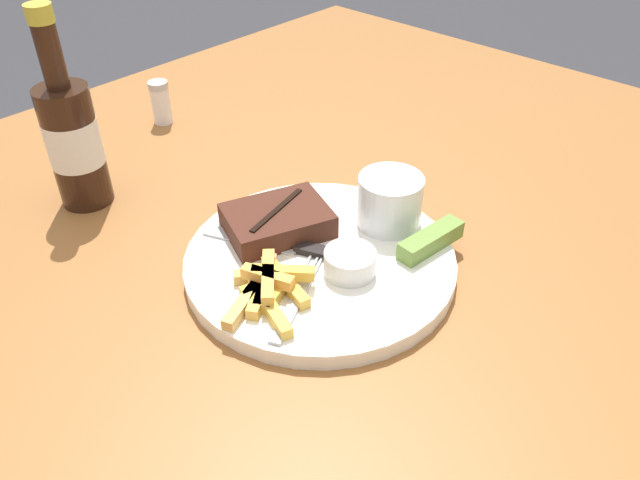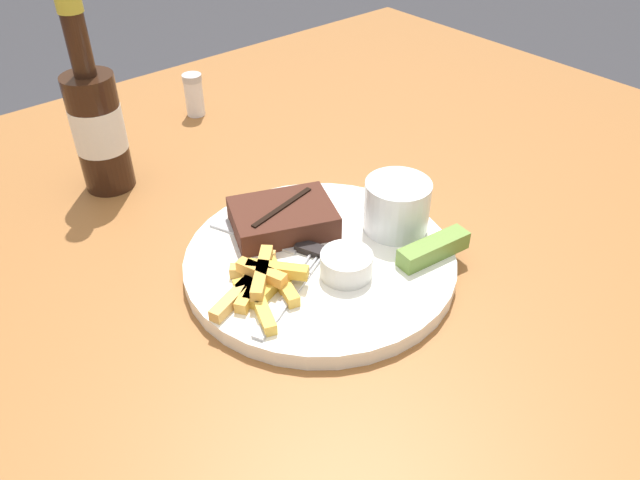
{
  "view_description": "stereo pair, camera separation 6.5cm",
  "coord_description": "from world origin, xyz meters",
  "px_view_note": "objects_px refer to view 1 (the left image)",
  "views": [
    {
      "loc": [
        -0.38,
        -0.35,
        1.16
      ],
      "look_at": [
        0.0,
        0.0,
        0.77
      ],
      "focal_mm": 35.0,
      "sensor_mm": 36.0,
      "label": 1
    },
    {
      "loc": [
        -0.34,
        -0.4,
        1.16
      ],
      "look_at": [
        0.0,
        0.0,
        0.77
      ],
      "focal_mm": 35.0,
      "sensor_mm": 36.0,
      "label": 2
    }
  ],
  "objects_px": {
    "fork_utensil": "(297,300)",
    "beer_bottle": "(73,139)",
    "steak_portion": "(278,220)",
    "dinner_plate": "(320,262)",
    "salt_shaker": "(161,102)",
    "coleslaw_cup": "(390,198)",
    "knife_utensil": "(288,248)",
    "dipping_sauce_cup": "(352,260)",
    "pickle_spear": "(431,240)"
  },
  "relations": [
    {
      "from": "coleslaw_cup",
      "to": "salt_shaker",
      "type": "xyz_separation_m",
      "value": [
        -0.0,
        0.43,
        -0.02
      ]
    },
    {
      "from": "dipping_sauce_cup",
      "to": "knife_utensil",
      "type": "height_order",
      "value": "dipping_sauce_cup"
    },
    {
      "from": "fork_utensil",
      "to": "knife_utensil",
      "type": "distance_m",
      "value": 0.08
    },
    {
      "from": "dinner_plate",
      "to": "fork_utensil",
      "type": "xyz_separation_m",
      "value": [
        -0.07,
        -0.03,
        0.01
      ]
    },
    {
      "from": "fork_utensil",
      "to": "knife_utensil",
      "type": "relative_size",
      "value": 0.79
    },
    {
      "from": "dinner_plate",
      "to": "steak_portion",
      "type": "relative_size",
      "value": 2.16
    },
    {
      "from": "dinner_plate",
      "to": "fork_utensil",
      "type": "bearing_deg",
      "value": -155.04
    },
    {
      "from": "dipping_sauce_cup",
      "to": "pickle_spear",
      "type": "height_order",
      "value": "dipping_sauce_cup"
    },
    {
      "from": "dinner_plate",
      "to": "pickle_spear",
      "type": "bearing_deg",
      "value": -41.33
    },
    {
      "from": "salt_shaker",
      "to": "fork_utensil",
      "type": "bearing_deg",
      "value": -110.38
    },
    {
      "from": "coleslaw_cup",
      "to": "salt_shaker",
      "type": "height_order",
      "value": "coleslaw_cup"
    },
    {
      "from": "coleslaw_cup",
      "to": "beer_bottle",
      "type": "relative_size",
      "value": 0.3
    },
    {
      "from": "coleslaw_cup",
      "to": "pickle_spear",
      "type": "relative_size",
      "value": 0.84
    },
    {
      "from": "beer_bottle",
      "to": "salt_shaker",
      "type": "relative_size",
      "value": 3.69
    },
    {
      "from": "pickle_spear",
      "to": "dipping_sauce_cup",
      "type": "bearing_deg",
      "value": 156.42
    },
    {
      "from": "steak_portion",
      "to": "salt_shaker",
      "type": "height_order",
      "value": "salt_shaker"
    },
    {
      "from": "steak_portion",
      "to": "dipping_sauce_cup",
      "type": "relative_size",
      "value": 2.5
    },
    {
      "from": "dipping_sauce_cup",
      "to": "beer_bottle",
      "type": "distance_m",
      "value": 0.36
    },
    {
      "from": "coleslaw_cup",
      "to": "knife_utensil",
      "type": "xyz_separation_m",
      "value": [
        -0.11,
        0.05,
        -0.03
      ]
    },
    {
      "from": "steak_portion",
      "to": "knife_utensil",
      "type": "relative_size",
      "value": 0.84
    },
    {
      "from": "steak_portion",
      "to": "coleslaw_cup",
      "type": "bearing_deg",
      "value": -40.06
    },
    {
      "from": "pickle_spear",
      "to": "knife_utensil",
      "type": "bearing_deg",
      "value": 134.31
    },
    {
      "from": "dipping_sauce_cup",
      "to": "beer_bottle",
      "type": "relative_size",
      "value": 0.22
    },
    {
      "from": "steak_portion",
      "to": "pickle_spear",
      "type": "relative_size",
      "value": 1.55
    },
    {
      "from": "pickle_spear",
      "to": "salt_shaker",
      "type": "height_order",
      "value": "salt_shaker"
    },
    {
      "from": "fork_utensil",
      "to": "salt_shaker",
      "type": "relative_size",
      "value": 1.94
    },
    {
      "from": "steak_portion",
      "to": "fork_utensil",
      "type": "xyz_separation_m",
      "value": [
        -0.07,
        -0.1,
        -0.01
      ]
    },
    {
      "from": "fork_utensil",
      "to": "beer_bottle",
      "type": "xyz_separation_m",
      "value": [
        -0.03,
        0.34,
        0.07
      ]
    },
    {
      "from": "fork_utensil",
      "to": "salt_shaker",
      "type": "xyz_separation_m",
      "value": [
        0.16,
        0.44,
        0.01
      ]
    },
    {
      "from": "dinner_plate",
      "to": "dipping_sauce_cup",
      "type": "relative_size",
      "value": 5.41
    },
    {
      "from": "dinner_plate",
      "to": "knife_utensil",
      "type": "distance_m",
      "value": 0.04
    },
    {
      "from": "fork_utensil",
      "to": "salt_shaker",
      "type": "bearing_deg",
      "value": 44.65
    },
    {
      "from": "knife_utensil",
      "to": "salt_shaker",
      "type": "bearing_deg",
      "value": -38.19
    },
    {
      "from": "dinner_plate",
      "to": "steak_portion",
      "type": "xyz_separation_m",
      "value": [
        0.0,
        0.06,
        0.02
      ]
    },
    {
      "from": "dipping_sauce_cup",
      "to": "salt_shaker",
      "type": "relative_size",
      "value": 0.82
    },
    {
      "from": "fork_utensil",
      "to": "beer_bottle",
      "type": "bearing_deg",
      "value": 69.81
    },
    {
      "from": "coleslaw_cup",
      "to": "knife_utensil",
      "type": "bearing_deg",
      "value": 157.47
    },
    {
      "from": "fork_utensil",
      "to": "beer_bottle",
      "type": "relative_size",
      "value": 0.53
    },
    {
      "from": "coleslaw_cup",
      "to": "dipping_sauce_cup",
      "type": "relative_size",
      "value": 1.36
    },
    {
      "from": "steak_portion",
      "to": "dinner_plate",
      "type": "bearing_deg",
      "value": -90.82
    },
    {
      "from": "dinner_plate",
      "to": "coleslaw_cup",
      "type": "distance_m",
      "value": 0.11
    },
    {
      "from": "knife_utensil",
      "to": "dipping_sauce_cup",
      "type": "bearing_deg",
      "value": 174.19
    },
    {
      "from": "coleslaw_cup",
      "to": "pickle_spear",
      "type": "height_order",
      "value": "coleslaw_cup"
    },
    {
      "from": "dinner_plate",
      "to": "salt_shaker",
      "type": "relative_size",
      "value": 4.45
    },
    {
      "from": "dinner_plate",
      "to": "knife_utensil",
      "type": "bearing_deg",
      "value": 119.21
    },
    {
      "from": "beer_bottle",
      "to": "fork_utensil",
      "type": "bearing_deg",
      "value": -85.22
    },
    {
      "from": "coleslaw_cup",
      "to": "steak_portion",
      "type": "bearing_deg",
      "value": 139.94
    },
    {
      "from": "coleslaw_cup",
      "to": "knife_utensil",
      "type": "distance_m",
      "value": 0.13
    },
    {
      "from": "pickle_spear",
      "to": "salt_shaker",
      "type": "relative_size",
      "value": 1.33
    },
    {
      "from": "steak_portion",
      "to": "fork_utensil",
      "type": "relative_size",
      "value": 1.06
    }
  ]
}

